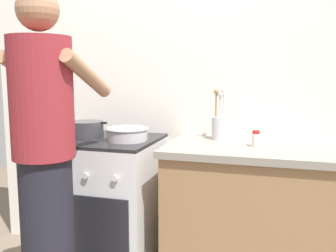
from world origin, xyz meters
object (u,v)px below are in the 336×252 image
(stove_range, at_px, (110,207))
(spice_bottle, at_px, (256,139))
(person, at_px, (45,165))
(utensil_crock, at_px, (220,125))
(mixing_bowl, at_px, (127,133))
(pot, at_px, (87,130))

(stove_range, height_order, spice_bottle, spice_bottle)
(spice_bottle, distance_m, person, 1.13)
(utensil_crock, xyz_separation_m, spice_bottle, (0.23, -0.17, -0.04))
(mixing_bowl, bearing_deg, stove_range, 166.86)
(utensil_crock, height_order, person, person)
(mixing_bowl, xyz_separation_m, person, (-0.21, -0.55, -0.08))
(stove_range, distance_m, utensil_crock, 0.88)
(person, bearing_deg, stove_range, 83.58)
(stove_range, bearing_deg, utensil_crock, 13.80)
(spice_bottle, bearing_deg, mixing_bowl, -177.95)
(utensil_crock, bearing_deg, stove_range, -166.20)
(pot, xyz_separation_m, mixing_bowl, (0.28, -0.01, -0.01))
(pot, xyz_separation_m, utensil_crock, (0.82, 0.19, 0.04))
(stove_range, relative_size, spice_bottle, 9.82)
(mixing_bowl, bearing_deg, pot, 178.66)
(mixing_bowl, relative_size, person, 0.16)
(pot, height_order, spice_bottle, pot)
(pot, distance_m, mixing_bowl, 0.28)
(pot, distance_m, person, 0.57)
(mixing_bowl, distance_m, person, 0.59)
(mixing_bowl, height_order, utensil_crock, utensil_crock)
(person, bearing_deg, mixing_bowl, 69.40)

